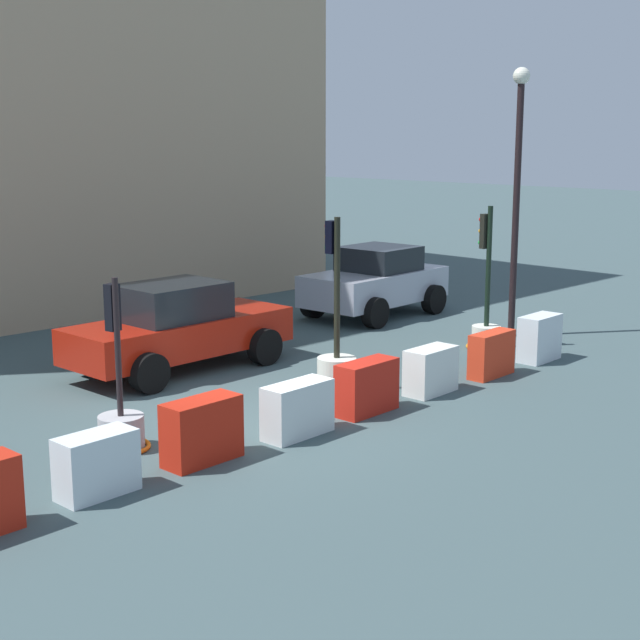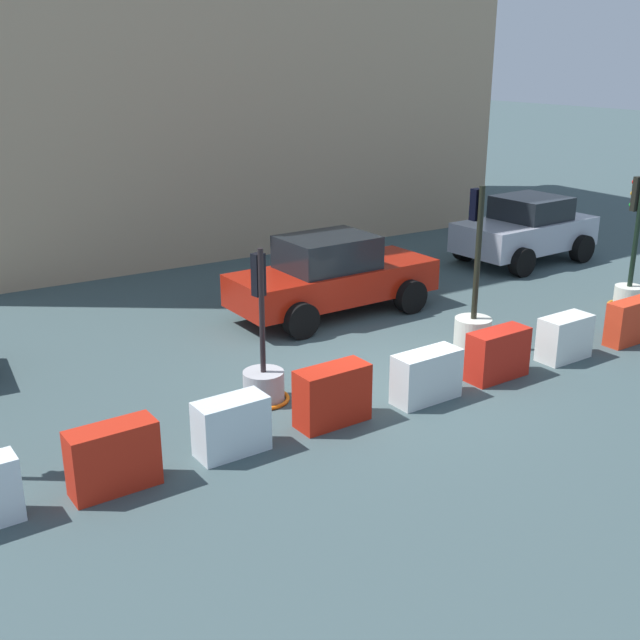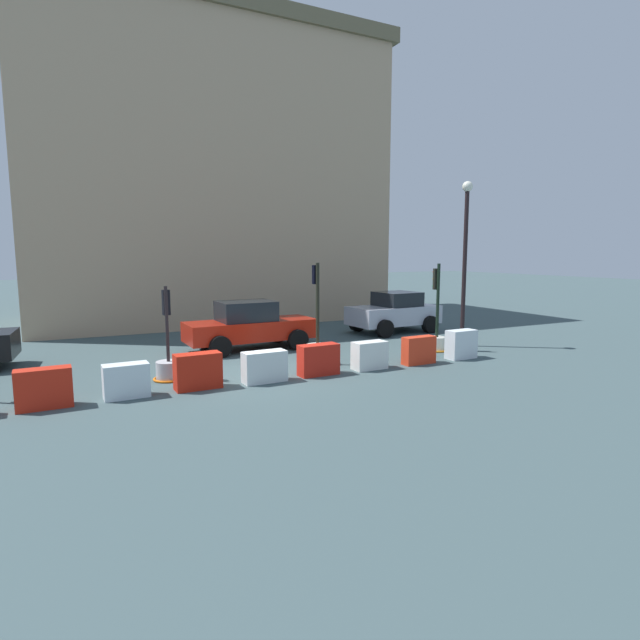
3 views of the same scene
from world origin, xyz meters
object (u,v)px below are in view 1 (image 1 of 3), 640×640
(traffic_light_3, at_px, (486,324))
(construction_barrier_8, at_px, (540,338))
(construction_barrier_2, at_px, (97,465))
(construction_barrier_7, at_px, (491,354))
(traffic_light_1, at_px, (121,421))
(car_silver_hatchback, at_px, (375,281))
(construction_barrier_4, at_px, (298,409))
(construction_barrier_3, at_px, (202,431))
(construction_barrier_5, at_px, (367,387))
(construction_barrier_6, at_px, (431,371))
(car_red_compact, at_px, (178,328))
(traffic_light_2, at_px, (336,360))
(street_lamp_post, at_px, (517,175))

(traffic_light_3, relative_size, construction_barrier_8, 2.99)
(construction_barrier_2, xyz_separation_m, construction_barrier_7, (8.22, -0.12, 0.02))
(construction_barrier_8, bearing_deg, traffic_light_1, 171.25)
(traffic_light_1, bearing_deg, construction_barrier_8, -8.75)
(traffic_light_3, distance_m, car_silver_hatchback, 4.14)
(construction_barrier_2, bearing_deg, construction_barrier_8, -0.50)
(construction_barrier_4, bearing_deg, construction_barrier_7, -0.42)
(construction_barrier_7, bearing_deg, construction_barrier_3, 178.74)
(traffic_light_3, distance_m, construction_barrier_2, 10.12)
(construction_barrier_3, height_order, construction_barrier_5, construction_barrier_3)
(traffic_light_3, relative_size, construction_barrier_5, 2.62)
(construction_barrier_3, xyz_separation_m, construction_barrier_7, (6.57, -0.14, -0.03))
(construction_barrier_2, distance_m, car_silver_hatchback, 12.28)
(construction_barrier_6, relative_size, car_silver_hatchback, 0.26)
(traffic_light_1, height_order, car_red_compact, traffic_light_1)
(traffic_light_2, xyz_separation_m, construction_barrier_5, (-0.58, -1.23, -0.14))
(construction_barrier_4, distance_m, construction_barrier_8, 6.56)
(construction_barrier_3, xyz_separation_m, car_red_compact, (2.77, 4.27, 0.38))
(construction_barrier_7, bearing_deg, street_lamp_post, 27.90)
(street_lamp_post, bearing_deg, construction_barrier_5, -166.09)
(traffic_light_2, relative_size, construction_barrier_4, 2.64)
(construction_barrier_6, bearing_deg, construction_barrier_5, 179.90)
(traffic_light_3, bearing_deg, construction_barrier_3, -171.46)
(construction_barrier_5, bearing_deg, traffic_light_3, 14.39)
(construction_barrier_6, distance_m, construction_barrier_7, 1.68)
(construction_barrier_7, distance_m, construction_barrier_8, 1.68)
(traffic_light_1, bearing_deg, car_red_compact, 43.07)
(construction_barrier_3, relative_size, construction_barrier_8, 1.15)
(construction_barrier_8, bearing_deg, construction_barrier_3, 179.24)
(construction_barrier_7, bearing_deg, car_silver_hatchback, 62.14)
(traffic_light_3, height_order, construction_barrier_2, traffic_light_3)
(construction_barrier_6, bearing_deg, construction_barrier_2, 179.69)
(car_red_compact, bearing_deg, traffic_light_2, -70.94)
(car_silver_hatchback, bearing_deg, traffic_light_2, -143.86)
(construction_barrier_8, height_order, street_lamp_post, street_lamp_post)
(construction_barrier_3, bearing_deg, traffic_light_1, 111.45)
(traffic_light_3, height_order, car_silver_hatchback, traffic_light_3)
(construction_barrier_7, relative_size, construction_barrier_8, 1.08)
(construction_barrier_7, height_order, street_lamp_post, street_lamp_post)
(construction_barrier_2, height_order, car_silver_hatchback, car_silver_hatchback)
(construction_barrier_3, distance_m, construction_barrier_5, 3.26)
(construction_barrier_4, distance_m, street_lamp_post, 8.84)
(construction_barrier_8, relative_size, street_lamp_post, 0.17)
(traffic_light_2, relative_size, car_silver_hatchback, 0.77)
(traffic_light_1, xyz_separation_m, construction_barrier_6, (5.38, -1.29, -0.02))
(construction_barrier_3, relative_size, construction_barrier_5, 1.00)
(car_red_compact, bearing_deg, street_lamp_post, -21.12)
(traffic_light_3, distance_m, car_red_compact, 6.39)
(construction_barrier_6, relative_size, construction_barrier_7, 0.95)
(construction_barrier_6, distance_m, car_silver_hatchback, 7.00)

